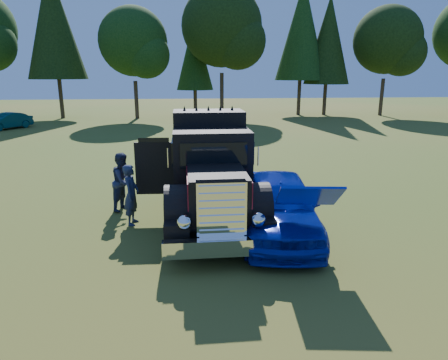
% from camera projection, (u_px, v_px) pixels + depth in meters
% --- Properties ---
extents(ground, '(120.00, 120.00, 0.00)m').
position_uv_depth(ground, '(176.00, 252.00, 9.36)').
color(ground, '#305B1A').
rests_on(ground, ground).
extents(treeline, '(72.10, 24.04, 13.84)m').
position_uv_depth(treeline, '(156.00, 30.00, 33.78)').
color(treeline, '#2D2116').
rests_on(treeline, ground).
extents(diamond_t_truck, '(3.38, 7.16, 3.00)m').
position_uv_depth(diamond_t_truck, '(211.00, 175.00, 11.30)').
color(diamond_t_truck, black).
rests_on(diamond_t_truck, ground).
extents(hotrod_coupe, '(2.45, 4.85, 1.89)m').
position_uv_depth(hotrod_coupe, '(279.00, 205.00, 10.18)').
color(hotrod_coupe, '#082EB6').
rests_on(hotrod_coupe, ground).
extents(spectator_near, '(0.49, 0.67, 1.68)m').
position_uv_depth(spectator_near, '(131.00, 195.00, 10.90)').
color(spectator_near, navy).
rests_on(spectator_near, ground).
extents(spectator_far, '(0.99, 1.07, 1.77)m').
position_uv_depth(spectator_far, '(124.00, 182.00, 12.07)').
color(spectator_far, '#1F3249').
rests_on(spectator_far, ground).
extents(distant_teal_car, '(3.09, 3.78, 1.21)m').
position_uv_depth(distant_teal_car, '(7.00, 121.00, 30.02)').
color(distant_teal_car, '#0A3C3D').
rests_on(distant_teal_car, ground).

